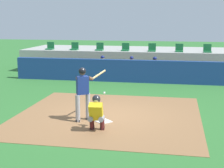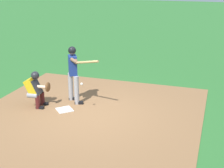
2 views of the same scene
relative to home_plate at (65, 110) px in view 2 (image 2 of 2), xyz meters
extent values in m
plane|color=#2D6B2D|center=(0.00, 0.80, -0.02)|extent=(80.00, 80.00, 0.00)
cube|color=olive|center=(0.00, 0.80, -0.02)|extent=(6.40, 6.40, 0.01)
cube|color=white|center=(0.00, 0.00, 0.00)|extent=(0.62, 0.62, 0.02)
cylinder|color=#99999E|center=(-0.83, -0.17, 0.44)|extent=(0.15, 0.15, 0.92)
cylinder|color=#99999E|center=(-0.57, 0.16, 0.44)|extent=(0.15, 0.15, 0.92)
cube|color=navy|center=(-0.70, 0.00, 1.20)|extent=(0.45, 0.40, 0.60)
sphere|color=brown|center=(-0.70, 0.00, 1.63)|extent=(0.21, 0.21, 0.21)
sphere|color=black|center=(-0.70, 0.00, 1.66)|extent=(0.24, 0.24, 0.24)
cylinder|color=brown|center=(-0.67, 0.10, 1.41)|extent=(0.52, 0.40, 0.18)
cylinder|color=brown|center=(-0.47, 0.15, 1.41)|extent=(0.17, 0.27, 0.17)
cylinder|color=tan|center=(-0.30, 0.65, 1.45)|extent=(0.34, 0.82, 0.24)
cube|color=black|center=(-0.85, -0.11, 0.02)|extent=(0.19, 0.28, 0.09)
cube|color=black|center=(-0.59, 0.22, 0.02)|extent=(0.19, 0.28, 0.09)
cylinder|color=gray|center=(-0.17, -0.99, 0.40)|extent=(0.19, 0.33, 0.16)
cylinder|color=#4C1919|center=(-0.18, -0.84, 0.19)|extent=(0.14, 0.14, 0.42)
cube|color=black|center=(-0.19, -0.78, 0.02)|extent=(0.13, 0.25, 0.08)
cylinder|color=gray|center=(0.15, -0.96, 0.40)|extent=(0.19, 0.33, 0.16)
cylinder|color=#4C1919|center=(0.13, -0.81, 0.19)|extent=(0.14, 0.14, 0.42)
cube|color=black|center=(0.13, -0.75, 0.02)|extent=(0.13, 0.25, 0.08)
cube|color=gold|center=(-0.01, -1.03, 0.62)|extent=(0.44, 0.47, 0.57)
cube|color=#2D2D33|center=(-0.02, -0.91, 0.62)|extent=(0.40, 0.28, 0.45)
sphere|color=beige|center=(-0.02, -0.95, 0.96)|extent=(0.21, 0.21, 0.21)
sphere|color=#232328|center=(-0.02, -0.93, 0.98)|extent=(0.25, 0.25, 0.25)
cylinder|color=beige|center=(-0.07, -0.81, 0.62)|extent=(0.14, 0.46, 0.10)
ellipsoid|color=brown|center=(-0.13, -0.59, 0.62)|extent=(0.29, 0.14, 0.30)
sphere|color=white|center=(-0.09, 0.55, 0.85)|extent=(0.07, 0.07, 0.07)
camera|label=1|loc=(2.31, -10.66, 3.37)|focal=54.97mm
camera|label=2|loc=(8.12, 4.18, 3.92)|focal=52.58mm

